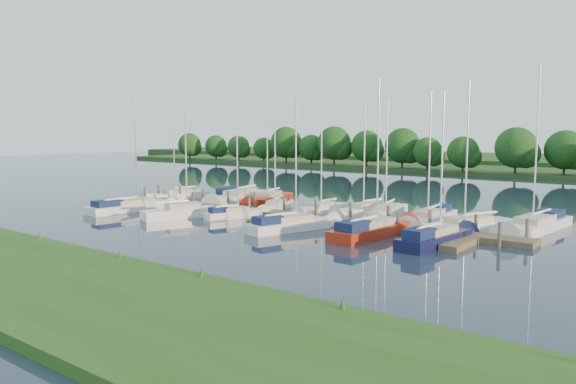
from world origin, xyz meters
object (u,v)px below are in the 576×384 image
Objects in this scene: sailboat_n_0 at (177,196)px; sailboat_n_5 at (323,210)px; motorboat at (226,196)px; sailboat_s_2 at (234,215)px; dock at (286,216)px.

sailboat_n_0 reaches higher than sailboat_n_5.
sailboat_n_0 reaches higher than motorboat.
sailboat_s_2 is (14.27, -6.12, 0.04)m from sailboat_n_0.
sailboat_n_5 is at bearing 155.80° from motorboat.
sailboat_n_5 reaches higher than motorboat.
sailboat_n_0 is at bearing 168.71° from dock.
dock is 4.03× the size of sailboat_n_0.
sailboat_n_5 is at bearing 83.79° from dock.
sailboat_n_5 is at bearing -163.68° from sailboat_n_0.
dock is at bearing 86.87° from sailboat_n_5.
sailboat_n_0 is 15.53m from sailboat_s_2.
motorboat is at bearing 156.68° from sailboat_s_2.
sailboat_n_5 is (13.55, -1.44, -0.07)m from motorboat.
sailboat_n_0 is 1.33× the size of sailboat_s_2.
dock is 6.72× the size of motorboat.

